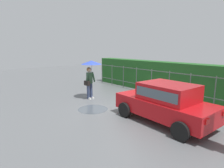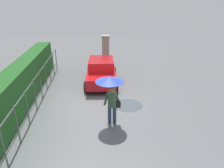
% 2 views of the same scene
% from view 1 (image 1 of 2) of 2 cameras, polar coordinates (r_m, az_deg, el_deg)
% --- Properties ---
extents(ground_plane, '(40.00, 40.00, 0.00)m').
position_cam_1_polar(ground_plane, '(8.99, 5.16, -6.93)').
color(ground_plane, slate).
extents(car, '(3.81, 2.02, 1.48)m').
position_cam_1_polar(car, '(7.29, 15.82, -5.02)').
color(car, '#B71116').
rests_on(car, ground).
extents(pedestrian, '(1.10, 1.10, 2.07)m').
position_cam_1_polar(pedestrian, '(10.15, -6.48, 4.28)').
color(pedestrian, '#2D3856').
rests_on(pedestrian, ground).
extents(fence_section, '(10.79, 0.05, 1.50)m').
position_cam_1_polar(fence_section, '(11.15, 14.22, 0.67)').
color(fence_section, '#59605B').
rests_on(fence_section, ground).
extents(hedge_row, '(11.74, 0.90, 1.90)m').
position_cam_1_polar(hedge_row, '(11.81, 16.54, 1.73)').
color(hedge_row, '#235B23').
rests_on(hedge_row, ground).
extents(puddle_near, '(1.36, 1.36, 0.00)m').
position_cam_1_polar(puddle_near, '(8.71, -5.78, -7.54)').
color(puddle_near, '#4C545B').
rests_on(puddle_near, ground).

